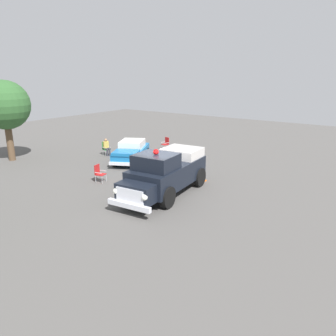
% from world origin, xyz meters
% --- Properties ---
extents(ground_plane, '(60.00, 60.00, 0.00)m').
position_xyz_m(ground_plane, '(0.00, 0.00, 0.00)').
color(ground_plane, '#514F4C').
extents(vintage_fire_truck, '(6.12, 2.78, 2.59)m').
position_xyz_m(vintage_fire_truck, '(0.18, -0.27, 1.20)').
color(vintage_fire_truck, black).
rests_on(vintage_fire_truck, ground).
extents(classic_hot_rod, '(4.72, 3.65, 1.46)m').
position_xyz_m(classic_hot_rod, '(4.02, 5.52, 0.75)').
color(classic_hot_rod, black).
rests_on(classic_hot_rod, ground).
extents(lawn_chair_near_truck, '(0.62, 0.61, 1.02)m').
position_xyz_m(lawn_chair_near_truck, '(4.32, 8.39, 0.59)').
color(lawn_chair_near_truck, '#B7BABF').
rests_on(lawn_chair_near_truck, ground).
extents(lawn_chair_by_car, '(0.60, 0.59, 1.02)m').
position_xyz_m(lawn_chair_by_car, '(-0.46, 4.03, 0.59)').
color(lawn_chair_by_car, '#B7BABF').
rests_on(lawn_chair_by_car, ground).
extents(lawn_chair_spare, '(0.60, 0.61, 1.02)m').
position_xyz_m(lawn_chair_spare, '(8.44, 5.66, 0.59)').
color(lawn_chair_spare, '#B7BABF').
rests_on(lawn_chair_spare, ground).
extents(spectator_seated, '(0.51, 0.61, 1.29)m').
position_xyz_m(spectator_seated, '(4.28, 8.26, 0.70)').
color(spectator_seated, '#383842').
rests_on(spectator_seated, ground).
extents(oak_tree_left, '(3.41, 3.41, 5.67)m').
position_xyz_m(oak_tree_left, '(-0.73, 12.83, 3.92)').
color(oak_tree_left, brown).
rests_on(oak_tree_left, ground).
extents(traffic_cone, '(0.40, 0.40, 0.64)m').
position_xyz_m(traffic_cone, '(3.11, -0.79, 0.31)').
color(traffic_cone, orange).
rests_on(traffic_cone, ground).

